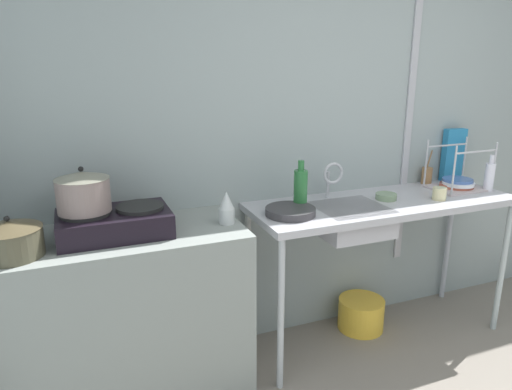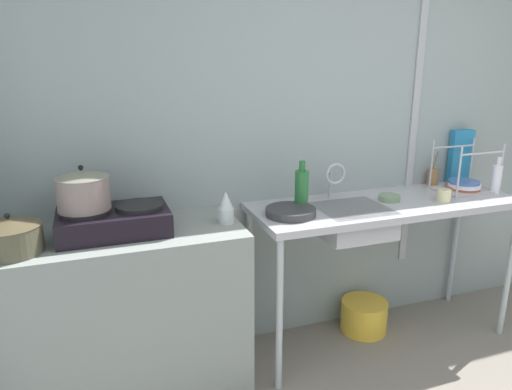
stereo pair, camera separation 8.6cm
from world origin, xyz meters
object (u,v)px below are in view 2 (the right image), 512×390
(dish_rack, at_px, (464,185))
(small_bowl_on_drainboard, at_px, (389,198))
(bucket_on_floor, at_px, (364,316))
(frying_pan, at_px, (291,212))
(cereal_box, at_px, (460,156))
(sink_basin, at_px, (352,221))
(pot_beside_stove, at_px, (10,236))
(utensil_jar, at_px, (433,177))
(cup_by_rack, at_px, (444,195))
(bottle_by_sink, at_px, (302,189))
(pot_on_left_burner, at_px, (83,190))
(percolator, at_px, (226,208))
(bottle_by_rack, at_px, (497,178))
(stove, at_px, (114,221))
(faucet, at_px, (335,176))

(dish_rack, relative_size, small_bowl_on_drainboard, 2.76)
(small_bowl_on_drainboard, bearing_deg, bucket_on_floor, 123.20)
(frying_pan, distance_m, cereal_box, 1.39)
(sink_basin, relative_size, cereal_box, 1.11)
(pot_beside_stove, xyz_separation_m, utensil_jar, (2.47, 0.32, -0.02))
(frying_pan, bearing_deg, cup_by_rack, -4.12)
(small_bowl_on_drainboard, xyz_separation_m, cereal_box, (0.69, 0.22, 0.16))
(small_bowl_on_drainboard, height_order, bottle_by_sink, bottle_by_sink)
(pot_on_left_burner, xyz_separation_m, utensil_jar, (2.16, 0.22, -0.17))
(pot_beside_stove, height_order, bucket_on_floor, pot_beside_stove)
(cup_by_rack, relative_size, small_bowl_on_drainboard, 0.65)
(cup_by_rack, bearing_deg, dish_rack, 27.75)
(dish_rack, bearing_deg, sink_basin, -174.58)
(percolator, bearing_deg, frying_pan, 0.25)
(pot_beside_stove, relative_size, dish_rack, 0.79)
(pot_on_left_burner, relative_size, pot_beside_stove, 0.90)
(cereal_box, height_order, utensil_jar, cereal_box)
(cereal_box, height_order, bucket_on_floor, cereal_box)
(sink_basin, relative_size, bottle_by_sink, 1.44)
(pot_beside_stove, bearing_deg, dish_rack, 3.19)
(frying_pan, bearing_deg, utensil_jar, 12.95)
(bottle_by_rack, bearing_deg, bottle_by_sink, 175.16)
(bottle_by_sink, distance_m, bottle_by_rack, 1.28)
(percolator, bearing_deg, bucket_on_floor, 8.43)
(pot_on_left_burner, bearing_deg, cereal_box, 5.44)
(dish_rack, height_order, bottle_by_sink, dish_rack)
(sink_basin, bearing_deg, dish_rack, 5.42)
(percolator, distance_m, frying_pan, 0.36)
(cereal_box, bearing_deg, cup_by_rack, -134.38)
(sink_basin, xyz_separation_m, bucket_on_floor, (0.22, 0.14, -0.72))
(pot_on_left_burner, height_order, small_bowl_on_drainboard, pot_on_left_burner)
(small_bowl_on_drainboard, relative_size, bottle_by_sink, 0.45)
(pot_on_left_burner, bearing_deg, bottle_by_sink, 1.96)
(cereal_box, relative_size, utensil_jar, 1.56)
(pot_beside_stove, relative_size, bottle_by_sink, 0.98)
(stove, distance_m, faucet, 1.26)
(bottle_by_rack, bearing_deg, sink_basin, 178.42)
(sink_basin, distance_m, cup_by_rack, 0.58)
(percolator, bearing_deg, pot_beside_stove, -176.41)
(faucet, relative_size, small_bowl_on_drainboard, 1.84)
(bottle_by_sink, bearing_deg, faucet, 19.59)
(frying_pan, xyz_separation_m, bucket_on_floor, (0.60, 0.14, -0.82))
(bottle_by_rack, bearing_deg, pot_on_left_burner, 178.33)
(frying_pan, distance_m, utensil_jar, 1.17)
(stove, distance_m, bucket_on_floor, 1.73)
(stove, relative_size, bucket_on_floor, 1.73)
(pot_on_left_burner, relative_size, bottle_by_rack, 1.05)
(pot_beside_stove, height_order, sink_basin, pot_beside_stove)
(pot_on_left_burner, bearing_deg, faucet, 5.32)
(cup_by_rack, height_order, bottle_by_sink, bottle_by_sink)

